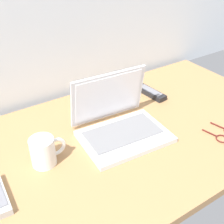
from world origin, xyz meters
name	(u,v)px	position (x,y,z in m)	size (l,w,h in m)	color
desk	(102,147)	(0.00, 0.00, 0.01)	(1.60, 0.76, 0.03)	#A87A4C
laptop	(119,122)	(0.09, 0.02, 0.08)	(0.33, 0.28, 0.22)	silver
coffee_mug	(44,151)	(-0.21, 0.02, 0.08)	(0.12, 0.08, 0.10)	white
remote_control_near	(151,92)	(0.37, 0.18, 0.04)	(0.06, 0.16, 0.02)	black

